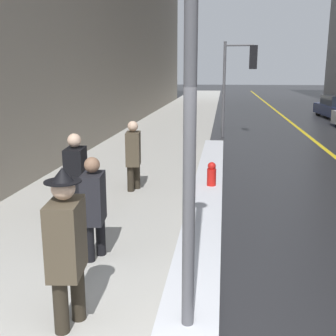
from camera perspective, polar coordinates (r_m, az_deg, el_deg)
name	(u,v)px	position (r m, az deg, el deg)	size (l,w,h in m)	color
sidewalk_slab	(165,133)	(18.16, -0.46, 4.72)	(4.00, 80.00, 0.01)	#B2AFA8
road_centre_stripe	(309,136)	(18.33, 18.51, 4.11)	(0.16, 80.00, 0.00)	gold
snow_bank_curb	(207,196)	(8.85, 5.25, -3.75)	(0.64, 13.37, 0.18)	silver
lamp_post	(191,18)	(3.78, 3.14, 19.58)	(0.28, 0.28, 5.16)	#515156
traffic_light_near	(242,69)	(17.19, 9.99, 13.09)	(1.31, 0.32, 3.75)	#515156
pedestrian_in_fedora	(66,243)	(4.43, -13.61, -9.83)	(0.37, 0.56, 1.73)	#2A241B
pedestrian_trailing	(94,204)	(5.99, -10.04, -4.77)	(0.34, 0.51, 1.49)	black
pedestrian_in_glasses	(76,175)	(7.41, -12.35, -0.88)	(0.36, 0.55, 1.61)	black
pedestrian_with_shoulder_bag	(133,152)	(9.36, -4.72, 2.11)	(0.35, 0.74, 1.57)	#2A241B
fire_hydrant	(211,178)	(9.27, 5.91, -1.35)	(0.20, 0.20, 0.70)	red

